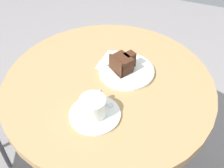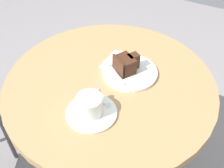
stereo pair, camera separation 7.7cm
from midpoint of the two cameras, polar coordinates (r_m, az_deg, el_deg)
cafe_table at (r=1.12m, az=-2.68°, el=-4.39°), size 0.78×0.78×0.76m
saucer at (r=0.92m, az=-5.89°, el=-6.27°), size 0.17×0.17×0.01m
coffee_cup at (r=0.89m, az=-6.32°, el=-4.57°), size 0.12×0.08×0.07m
teaspoon at (r=0.94m, az=-4.24°, el=-4.32°), size 0.04×0.10×0.00m
cake_plate at (r=1.06m, az=0.93°, el=2.58°), size 0.21×0.21×0.01m
cake_slice at (r=1.04m, az=0.04°, el=4.16°), size 0.10×0.09×0.07m
fork at (r=1.06m, az=-2.65°, el=3.01°), size 0.11×0.13×0.00m
napkin at (r=1.10m, az=-0.68°, el=3.96°), size 0.16×0.17×0.00m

